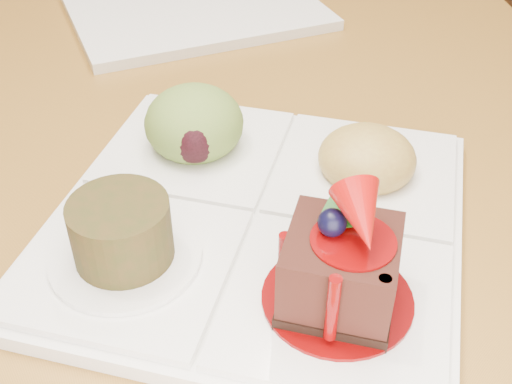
{
  "coord_description": "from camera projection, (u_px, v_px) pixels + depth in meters",
  "views": [
    {
      "loc": [
        0.11,
        -1.0,
        1.06
      ],
      "look_at": [
        0.14,
        -0.64,
        0.79
      ],
      "focal_mm": 45.0,
      "sensor_mm": 36.0,
      "label": 1
    }
  ],
  "objects": [
    {
      "name": "ground",
      "position": [
        166.0,
        294.0,
        1.43
      ],
      "size": [
        6.0,
        6.0,
        0.0
      ],
      "primitive_type": "plane",
      "color": "#5B311A"
    },
    {
      "name": "sampler_plate",
      "position": [
        255.0,
        201.0,
        0.46
      ],
      "size": [
        0.37,
        0.37,
        0.11
      ],
      "rotation": [
        0.0,
        0.0,
        -0.35
      ],
      "color": "white",
      "rests_on": "dining_table"
    }
  ]
}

